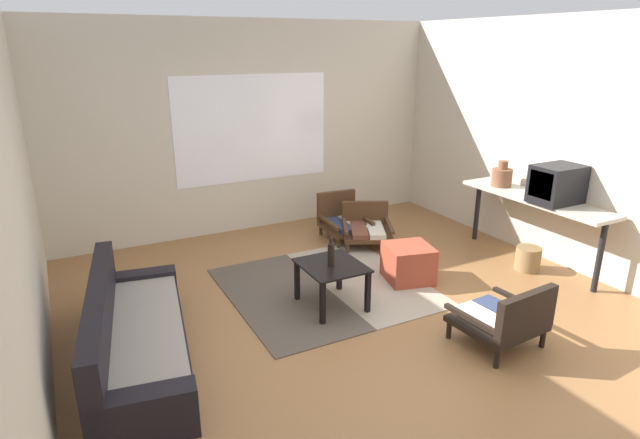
{
  "coord_description": "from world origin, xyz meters",
  "views": [
    {
      "loc": [
        -2.36,
        -3.42,
        2.39
      ],
      "look_at": [
        -0.16,
        0.8,
        0.79
      ],
      "focal_mm": 29.27,
      "sensor_mm": 36.0,
      "label": 1
    }
  ],
  "objects_px": {
    "coffee_table": "(332,273)",
    "clay_vase": "(502,176)",
    "console_shelf": "(535,203)",
    "glass_bottle": "(331,254)",
    "armchair_by_window": "(342,219)",
    "armchair_striped_foreground": "(505,318)",
    "wicker_basket": "(528,259)",
    "crt_television": "(557,184)",
    "armchair_corner": "(366,227)",
    "ottoman_orange": "(408,263)",
    "couch": "(133,337)"
  },
  "relations": [
    {
      "from": "coffee_table",
      "to": "clay_vase",
      "type": "distance_m",
      "value": 2.61
    },
    {
      "from": "clay_vase",
      "to": "console_shelf",
      "type": "bearing_deg",
      "value": -90.0
    },
    {
      "from": "console_shelf",
      "to": "glass_bottle",
      "type": "xyz_separation_m",
      "value": [
        -2.54,
        0.08,
        -0.16
      ]
    },
    {
      "from": "armchair_by_window",
      "to": "armchair_striped_foreground",
      "type": "bearing_deg",
      "value": -92.42
    },
    {
      "from": "wicker_basket",
      "to": "clay_vase",
      "type": "bearing_deg",
      "value": 75.43
    },
    {
      "from": "armchair_by_window",
      "to": "glass_bottle",
      "type": "distance_m",
      "value": 1.97
    },
    {
      "from": "armchair_striped_foreground",
      "to": "glass_bottle",
      "type": "relative_size",
      "value": 2.45
    },
    {
      "from": "coffee_table",
      "to": "crt_television",
      "type": "relative_size",
      "value": 1.21
    },
    {
      "from": "armchair_corner",
      "to": "ottoman_orange",
      "type": "bearing_deg",
      "value": -99.93
    },
    {
      "from": "crt_television",
      "to": "wicker_basket",
      "type": "xyz_separation_m",
      "value": [
        -0.17,
        0.1,
        -0.86
      ]
    },
    {
      "from": "armchair_by_window",
      "to": "crt_television",
      "type": "xyz_separation_m",
      "value": [
        1.47,
        -1.96,
        0.75
      ]
    },
    {
      "from": "armchair_by_window",
      "to": "console_shelf",
      "type": "xyz_separation_m",
      "value": [
        1.48,
        -1.72,
        0.48
      ]
    },
    {
      "from": "glass_bottle",
      "to": "clay_vase",
      "type": "bearing_deg",
      "value": 9.6
    },
    {
      "from": "armchair_by_window",
      "to": "crt_television",
      "type": "relative_size",
      "value": 1.29
    },
    {
      "from": "console_shelf",
      "to": "clay_vase",
      "type": "height_order",
      "value": "clay_vase"
    },
    {
      "from": "ottoman_orange",
      "to": "crt_television",
      "type": "xyz_separation_m",
      "value": [
        1.52,
        -0.49,
        0.79
      ]
    },
    {
      "from": "armchair_by_window",
      "to": "wicker_basket",
      "type": "distance_m",
      "value": 2.28
    },
    {
      "from": "armchair_striped_foreground",
      "to": "console_shelf",
      "type": "bearing_deg",
      "value": 36.21
    },
    {
      "from": "console_shelf",
      "to": "ottoman_orange",
      "type": "bearing_deg",
      "value": 171.06
    },
    {
      "from": "ottoman_orange",
      "to": "crt_television",
      "type": "relative_size",
      "value": 0.91
    },
    {
      "from": "ottoman_orange",
      "to": "clay_vase",
      "type": "distance_m",
      "value": 1.7
    },
    {
      "from": "couch",
      "to": "ottoman_orange",
      "type": "height_order",
      "value": "couch"
    },
    {
      "from": "armchair_corner",
      "to": "armchair_striped_foreground",
      "type": "bearing_deg",
      "value": -96.18
    },
    {
      "from": "ottoman_orange",
      "to": "clay_vase",
      "type": "relative_size",
      "value": 1.51
    },
    {
      "from": "console_shelf",
      "to": "wicker_basket",
      "type": "xyz_separation_m",
      "value": [
        -0.17,
        -0.15,
        -0.58
      ]
    },
    {
      "from": "armchair_corner",
      "to": "ottoman_orange",
      "type": "distance_m",
      "value": 1.16
    },
    {
      "from": "armchair_by_window",
      "to": "console_shelf",
      "type": "bearing_deg",
      "value": -49.25
    },
    {
      "from": "clay_vase",
      "to": "couch",
      "type": "bearing_deg",
      "value": -173.53
    },
    {
      "from": "armchair_corner",
      "to": "glass_bottle",
      "type": "height_order",
      "value": "glass_bottle"
    },
    {
      "from": "couch",
      "to": "wicker_basket",
      "type": "distance_m",
      "value": 4.17
    },
    {
      "from": "crt_television",
      "to": "glass_bottle",
      "type": "distance_m",
      "value": 2.59
    },
    {
      "from": "clay_vase",
      "to": "armchair_striped_foreground",
      "type": "bearing_deg",
      "value": -133.52
    },
    {
      "from": "armchair_by_window",
      "to": "ottoman_orange",
      "type": "distance_m",
      "value": 1.48
    },
    {
      "from": "armchair_by_window",
      "to": "armchair_striped_foreground",
      "type": "xyz_separation_m",
      "value": [
        -0.12,
        -2.89,
        0.03
      ]
    },
    {
      "from": "ottoman_orange",
      "to": "glass_bottle",
      "type": "xyz_separation_m",
      "value": [
        -1.02,
        -0.16,
        0.36
      ]
    },
    {
      "from": "clay_vase",
      "to": "glass_bottle",
      "type": "distance_m",
      "value": 2.6
    },
    {
      "from": "armchair_striped_foreground",
      "to": "wicker_basket",
      "type": "xyz_separation_m",
      "value": [
        1.43,
        1.02,
        -0.13
      ]
    },
    {
      "from": "armchair_corner",
      "to": "console_shelf",
      "type": "height_order",
      "value": "console_shelf"
    },
    {
      "from": "couch",
      "to": "ottoman_orange",
      "type": "bearing_deg",
      "value": 4.44
    },
    {
      "from": "armchair_corner",
      "to": "ottoman_orange",
      "type": "xyz_separation_m",
      "value": [
        -0.2,
        -1.14,
        -0.02
      ]
    },
    {
      "from": "crt_television",
      "to": "glass_bottle",
      "type": "height_order",
      "value": "crt_television"
    },
    {
      "from": "armchair_by_window",
      "to": "glass_bottle",
      "type": "height_order",
      "value": "glass_bottle"
    },
    {
      "from": "armchair_by_window",
      "to": "ottoman_orange",
      "type": "height_order",
      "value": "armchair_by_window"
    },
    {
      "from": "coffee_table",
      "to": "armchair_striped_foreground",
      "type": "bearing_deg",
      "value": -54.29
    },
    {
      "from": "coffee_table",
      "to": "armchair_by_window",
      "type": "height_order",
      "value": "armchair_by_window"
    },
    {
      "from": "wicker_basket",
      "to": "couch",
      "type": "bearing_deg",
      "value": 177.64
    },
    {
      "from": "ottoman_orange",
      "to": "glass_bottle",
      "type": "relative_size",
      "value": 1.65
    },
    {
      "from": "coffee_table",
      "to": "armchair_corner",
      "type": "xyz_separation_m",
      "value": [
        1.2,
        1.27,
        -0.13
      ]
    },
    {
      "from": "armchair_corner",
      "to": "crt_television",
      "type": "relative_size",
      "value": 1.64
    },
    {
      "from": "coffee_table",
      "to": "wicker_basket",
      "type": "relative_size",
      "value": 2.26
    }
  ]
}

